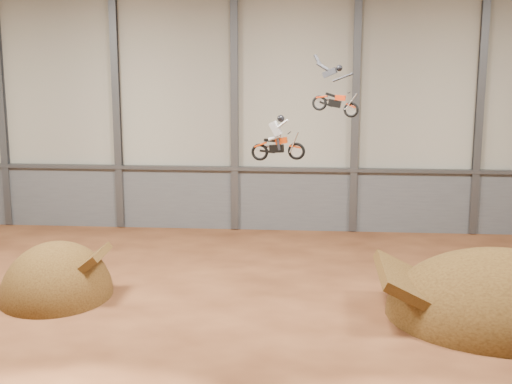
% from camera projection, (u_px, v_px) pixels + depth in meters
% --- Properties ---
extents(floor, '(40.00, 40.00, 0.00)m').
position_uv_depth(floor, '(283.00, 333.00, 26.21)').
color(floor, '#522916').
rests_on(floor, ground).
extents(back_wall, '(40.00, 0.10, 14.00)m').
position_uv_depth(back_wall, '(295.00, 107.00, 39.43)').
color(back_wall, '#ACA998').
rests_on(back_wall, ground).
extents(lower_band_back, '(39.80, 0.18, 3.50)m').
position_uv_depth(lower_band_back, '(294.00, 200.00, 40.40)').
color(lower_band_back, '#5A5D62').
rests_on(lower_band_back, ground).
extents(steel_rail, '(39.80, 0.35, 0.20)m').
position_uv_depth(steel_rail, '(294.00, 169.00, 39.89)').
color(steel_rail, '#47494F').
rests_on(steel_rail, lower_band_back).
extents(steel_column_0, '(0.40, 0.36, 13.90)m').
position_uv_depth(steel_column_0, '(2.00, 106.00, 40.49)').
color(steel_column_0, '#47494F').
rests_on(steel_column_0, ground).
extents(steel_column_1, '(0.40, 0.36, 13.90)m').
position_uv_depth(steel_column_1, '(117.00, 106.00, 39.99)').
color(steel_column_1, '#47494F').
rests_on(steel_column_1, ground).
extents(steel_column_2, '(0.40, 0.36, 13.90)m').
position_uv_depth(steel_column_2, '(235.00, 107.00, 39.48)').
color(steel_column_2, '#47494F').
rests_on(steel_column_2, ground).
extents(steel_column_3, '(0.40, 0.36, 13.90)m').
position_uv_depth(steel_column_3, '(356.00, 108.00, 38.98)').
color(steel_column_3, '#47494F').
rests_on(steel_column_3, ground).
extents(steel_column_4, '(0.40, 0.36, 13.90)m').
position_uv_depth(steel_column_4, '(480.00, 109.00, 38.48)').
color(steel_column_4, '#47494F').
rests_on(steel_column_4, ground).
extents(takeoff_ramp, '(4.62, 5.33, 4.62)m').
position_uv_depth(takeoff_ramp, '(57.00, 296.00, 30.07)').
color(takeoff_ramp, '#39240E').
rests_on(takeoff_ramp, ground).
extents(landing_ramp, '(8.97, 7.93, 5.17)m').
position_uv_depth(landing_ramp, '(501.00, 316.00, 27.81)').
color(landing_ramp, '#39240E').
rests_on(landing_ramp, ground).
extents(fmx_rider_a, '(2.36, 1.11, 2.07)m').
position_uv_depth(fmx_rider_a, '(279.00, 136.00, 28.31)').
color(fmx_rider_a, '#EA4209').
extents(fmx_rider_b, '(2.97, 1.26, 2.60)m').
position_uv_depth(fmx_rider_b, '(334.00, 87.00, 28.44)').
color(fmx_rider_b, '#B92D0C').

